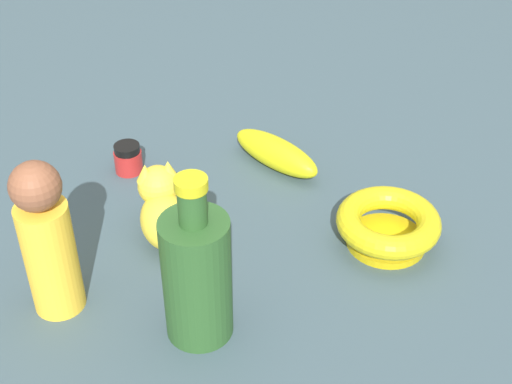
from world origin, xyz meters
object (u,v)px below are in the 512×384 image
(bowl, at_px, (388,225))
(person_figure_adult, at_px, (47,240))
(cat_figurine, at_px, (163,210))
(banana, at_px, (276,153))
(nail_polish_jar, at_px, (128,158))
(bottle_tall, at_px, (197,275))

(bowl, height_order, person_figure_adult, person_figure_adult)
(cat_figurine, distance_m, person_figure_adult, 0.18)
(cat_figurine, xyz_separation_m, person_figure_adult, (-0.08, -0.15, 0.06))
(banana, bearing_deg, nail_polish_jar, 46.74)
(bottle_tall, relative_size, cat_figurine, 1.70)
(nail_polish_jar, xyz_separation_m, bottle_tall, (0.19, -0.29, 0.06))
(bottle_tall, bearing_deg, nail_polish_jar, 124.11)
(nail_polish_jar, xyz_separation_m, cat_figurine, (0.10, -0.13, 0.02))
(person_figure_adult, bearing_deg, nail_polish_jar, 93.79)
(nail_polish_jar, relative_size, person_figure_adult, 0.22)
(nail_polish_jar, distance_m, bottle_tall, 0.35)
(person_figure_adult, bearing_deg, bottle_tall, -0.84)
(banana, distance_m, person_figure_adult, 0.40)
(banana, bearing_deg, bowl, 171.71)
(banana, distance_m, bottle_tall, 0.35)
(bowl, distance_m, bottle_tall, 0.29)
(bowl, distance_m, person_figure_adult, 0.43)
(nail_polish_jar, bearing_deg, bottle_tall, -55.89)
(banana, height_order, cat_figurine, cat_figurine)
(banana, distance_m, cat_figurine, 0.22)
(nail_polish_jar, height_order, banana, banana)
(bowl, relative_size, banana, 0.86)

